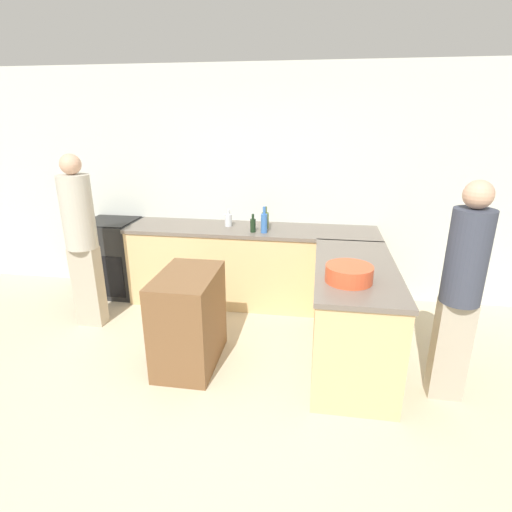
{
  "coord_description": "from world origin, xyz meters",
  "views": [
    {
      "loc": [
        0.75,
        -2.3,
        2.13
      ],
      "look_at": [
        0.23,
        0.98,
        0.97
      ],
      "focal_mm": 28.0,
      "sensor_mm": 36.0,
      "label": 1
    }
  ],
  "objects_px": {
    "range_oven": "(114,257)",
    "wine_bottle_dark": "(253,225)",
    "mixing_bowl": "(349,274)",
    "olive_oil_bottle": "(265,220)",
    "vinegar_bottle_clear": "(228,220)",
    "island_table": "(189,319)",
    "person_by_range": "(81,236)",
    "person_at_peninsula": "(462,286)",
    "water_bottle_blue": "(264,222)"
  },
  "relations": [
    {
      "from": "island_table",
      "to": "mixing_bowl",
      "type": "height_order",
      "value": "mixing_bowl"
    },
    {
      "from": "island_table",
      "to": "wine_bottle_dark",
      "type": "distance_m",
      "value": 1.37
    },
    {
      "from": "range_oven",
      "to": "water_bottle_blue",
      "type": "distance_m",
      "value": 2.02
    },
    {
      "from": "island_table",
      "to": "olive_oil_bottle",
      "type": "xyz_separation_m",
      "value": [
        0.49,
        1.36,
        0.59
      ]
    },
    {
      "from": "island_table",
      "to": "person_by_range",
      "type": "distance_m",
      "value": 1.49
    },
    {
      "from": "mixing_bowl",
      "to": "person_at_peninsula",
      "type": "height_order",
      "value": "person_at_peninsula"
    },
    {
      "from": "person_by_range",
      "to": "person_at_peninsula",
      "type": "xyz_separation_m",
      "value": [
        3.43,
        -0.66,
        -0.03
      ]
    },
    {
      "from": "mixing_bowl",
      "to": "person_by_range",
      "type": "xyz_separation_m",
      "value": [
        -2.62,
        0.63,
        0.0
      ]
    },
    {
      "from": "range_oven",
      "to": "mixing_bowl",
      "type": "height_order",
      "value": "mixing_bowl"
    },
    {
      "from": "vinegar_bottle_clear",
      "to": "person_by_range",
      "type": "distance_m",
      "value": 1.58
    },
    {
      "from": "mixing_bowl",
      "to": "water_bottle_blue",
      "type": "bearing_deg",
      "value": 123.51
    },
    {
      "from": "vinegar_bottle_clear",
      "to": "person_by_range",
      "type": "height_order",
      "value": "person_by_range"
    },
    {
      "from": "vinegar_bottle_clear",
      "to": "person_at_peninsula",
      "type": "bearing_deg",
      "value": -35.89
    },
    {
      "from": "mixing_bowl",
      "to": "person_at_peninsula",
      "type": "bearing_deg",
      "value": -2.66
    },
    {
      "from": "range_oven",
      "to": "mixing_bowl",
      "type": "xyz_separation_m",
      "value": [
        2.76,
        -1.46,
        0.52
      ]
    },
    {
      "from": "wine_bottle_dark",
      "to": "vinegar_bottle_clear",
      "type": "bearing_deg",
      "value": 147.4
    },
    {
      "from": "vinegar_bottle_clear",
      "to": "wine_bottle_dark",
      "type": "bearing_deg",
      "value": -32.6
    },
    {
      "from": "range_oven",
      "to": "wine_bottle_dark",
      "type": "xyz_separation_m",
      "value": [
        1.8,
        -0.19,
        0.54
      ]
    },
    {
      "from": "water_bottle_blue",
      "to": "wine_bottle_dark",
      "type": "distance_m",
      "value": 0.13
    },
    {
      "from": "water_bottle_blue",
      "to": "olive_oil_bottle",
      "type": "relative_size",
      "value": 1.16
    },
    {
      "from": "island_table",
      "to": "olive_oil_bottle",
      "type": "bearing_deg",
      "value": 70.05
    },
    {
      "from": "vinegar_bottle_clear",
      "to": "olive_oil_bottle",
      "type": "xyz_separation_m",
      "value": [
        0.43,
        -0.02,
        0.02
      ]
    },
    {
      "from": "vinegar_bottle_clear",
      "to": "wine_bottle_dark",
      "type": "xyz_separation_m",
      "value": [
        0.32,
        -0.21,
        0.0
      ]
    },
    {
      "from": "person_at_peninsula",
      "to": "wine_bottle_dark",
      "type": "bearing_deg",
      "value": 143.54
    },
    {
      "from": "mixing_bowl",
      "to": "wine_bottle_dark",
      "type": "xyz_separation_m",
      "value": [
        -0.96,
        1.27,
        0.02
      ]
    },
    {
      "from": "mixing_bowl",
      "to": "olive_oil_bottle",
      "type": "bearing_deg",
      "value": 120.31
    },
    {
      "from": "range_oven",
      "to": "wine_bottle_dark",
      "type": "distance_m",
      "value": 1.89
    },
    {
      "from": "range_oven",
      "to": "person_at_peninsula",
      "type": "height_order",
      "value": "person_at_peninsula"
    },
    {
      "from": "range_oven",
      "to": "island_table",
      "type": "distance_m",
      "value": 1.97
    },
    {
      "from": "vinegar_bottle_clear",
      "to": "range_oven",
      "type": "bearing_deg",
      "value": -179.18
    },
    {
      "from": "olive_oil_bottle",
      "to": "person_by_range",
      "type": "bearing_deg",
      "value": -154.96
    },
    {
      "from": "vinegar_bottle_clear",
      "to": "island_table",
      "type": "bearing_deg",
      "value": -92.45
    },
    {
      "from": "olive_oil_bottle",
      "to": "wine_bottle_dark",
      "type": "bearing_deg",
      "value": -121.06
    },
    {
      "from": "wine_bottle_dark",
      "to": "person_at_peninsula",
      "type": "xyz_separation_m",
      "value": [
        1.77,
        -1.31,
        -0.05
      ]
    },
    {
      "from": "island_table",
      "to": "wine_bottle_dark",
      "type": "xyz_separation_m",
      "value": [
        0.38,
        1.18,
        0.58
      ]
    },
    {
      "from": "wine_bottle_dark",
      "to": "range_oven",
      "type": "bearing_deg",
      "value": 174.11
    },
    {
      "from": "island_table",
      "to": "range_oven",
      "type": "bearing_deg",
      "value": 136.15
    },
    {
      "from": "mixing_bowl",
      "to": "vinegar_bottle_clear",
      "type": "bearing_deg",
      "value": 131.02
    },
    {
      "from": "water_bottle_blue",
      "to": "vinegar_bottle_clear",
      "type": "xyz_separation_m",
      "value": [
        -0.45,
        0.21,
        -0.04
      ]
    },
    {
      "from": "wine_bottle_dark",
      "to": "person_at_peninsula",
      "type": "height_order",
      "value": "person_at_peninsula"
    },
    {
      "from": "wine_bottle_dark",
      "to": "mixing_bowl",
      "type": "bearing_deg",
      "value": -52.89
    },
    {
      "from": "olive_oil_bottle",
      "to": "vinegar_bottle_clear",
      "type": "bearing_deg",
      "value": 176.99
    },
    {
      "from": "island_table",
      "to": "olive_oil_bottle",
      "type": "relative_size",
      "value": 3.44
    },
    {
      "from": "island_table",
      "to": "wine_bottle_dark",
      "type": "relative_size",
      "value": 4.22
    },
    {
      "from": "mixing_bowl",
      "to": "person_at_peninsula",
      "type": "distance_m",
      "value": 0.81
    },
    {
      "from": "island_table",
      "to": "person_at_peninsula",
      "type": "relative_size",
      "value": 0.5
    },
    {
      "from": "range_oven",
      "to": "mixing_bowl",
      "type": "distance_m",
      "value": 3.17
    },
    {
      "from": "island_table",
      "to": "mixing_bowl",
      "type": "distance_m",
      "value": 1.46
    },
    {
      "from": "island_table",
      "to": "vinegar_bottle_clear",
      "type": "bearing_deg",
      "value": 87.55
    },
    {
      "from": "water_bottle_blue",
      "to": "person_by_range",
      "type": "bearing_deg",
      "value": -160.41
    }
  ]
}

